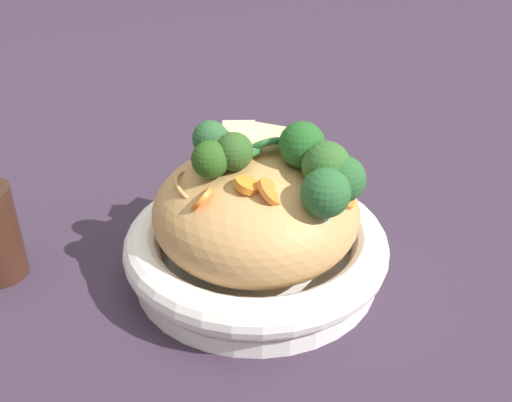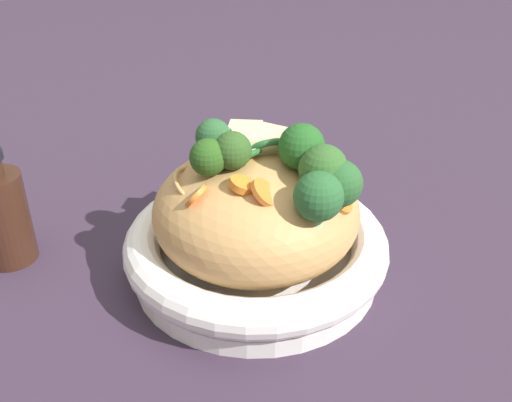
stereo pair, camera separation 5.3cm
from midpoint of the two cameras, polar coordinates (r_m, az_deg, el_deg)
name	(u,v)px [view 1 (the left image)]	position (r m, az deg, el deg)	size (l,w,h in m)	color
ground_plane	(256,271)	(0.62, -2.45, -6.84)	(3.00, 3.00, 0.00)	#342638
serving_bowl	(256,249)	(0.61, -2.51, -4.71)	(0.27, 0.27, 0.06)	white
noodle_heap	(256,211)	(0.58, -2.62, -1.00)	(0.20, 0.20, 0.11)	tan
broccoli_florets	(294,166)	(0.53, 0.79, 3.32)	(0.18, 0.14, 0.07)	#93B970
carrot_coins	(270,183)	(0.53, -1.49, 1.67)	(0.10, 0.15, 0.04)	orange
zucchini_slices	(244,151)	(0.58, -3.84, 4.75)	(0.09, 0.10, 0.04)	beige
chicken_chunks	(250,141)	(0.61, -3.11, 5.75)	(0.09, 0.07, 0.05)	beige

